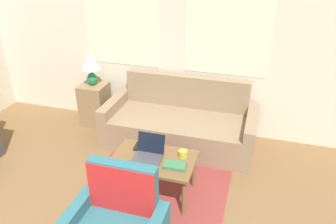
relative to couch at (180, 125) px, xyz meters
name	(u,v)px	position (x,y,z in m)	size (l,w,h in m)	color
wall_back	(179,41)	(-0.16, 0.45, 1.05)	(6.87, 0.06, 2.60)	silver
rug	(168,165)	(0.00, -0.60, -0.25)	(1.59, 1.92, 0.01)	brown
couch	(180,125)	(0.00, 0.00, 0.00)	(2.02, 0.87, 0.86)	#937A5B
side_table	(95,104)	(-1.38, 0.15, 0.06)	(0.38, 0.38, 0.63)	#937551
table_lamp	(90,64)	(-1.38, 0.15, 0.69)	(0.28, 0.28, 0.49)	#1E8451
coffee_table	(154,163)	(0.00, -1.12, 0.14)	(0.88, 0.56, 0.46)	brown
laptop	(149,153)	(-0.06, -1.11, 0.25)	(0.30, 0.28, 0.23)	#47474C
cup_navy	(183,154)	(0.28, -1.01, 0.24)	(0.09, 0.09, 0.08)	gold
book_red	(175,165)	(0.25, -1.20, 0.22)	(0.23, 0.15, 0.04)	#3D7A4C
tv_remote	(137,146)	(-0.25, -0.97, 0.21)	(0.06, 0.15, 0.02)	black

